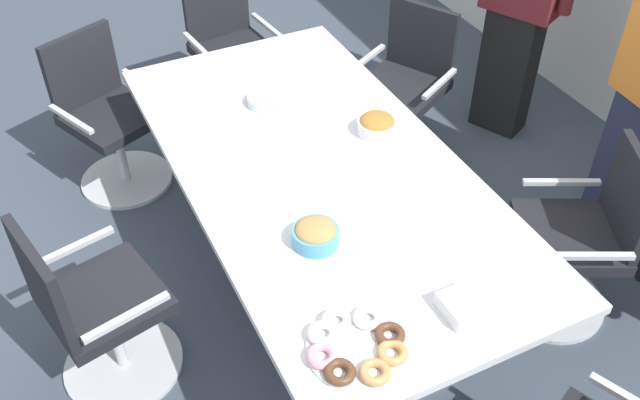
# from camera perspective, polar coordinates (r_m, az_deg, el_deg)

# --- Properties ---
(ground_plane) EXTENTS (10.00, 10.00, 0.01)m
(ground_plane) POSITION_cam_1_polar(r_m,az_deg,el_deg) (3.70, 0.00, -6.48)
(ground_plane) COLOR #3D4754
(conference_table) EXTENTS (2.40, 1.20, 0.75)m
(conference_table) POSITION_cam_1_polar(r_m,az_deg,el_deg) (3.26, 0.00, 0.99)
(conference_table) COLOR silver
(conference_table) RESTS_ON ground
(office_chair_0) EXTENTS (0.65, 0.65, 0.91)m
(office_chair_0) POSITION_cam_1_polar(r_m,az_deg,el_deg) (3.16, -17.65, -8.78)
(office_chair_0) COLOR silver
(office_chair_0) RESTS_ON ground
(office_chair_3) EXTENTS (0.72, 0.72, 0.91)m
(office_chair_3) POSITION_cam_1_polar(r_m,az_deg,el_deg) (3.51, 20.09, -3.39)
(office_chair_3) COLOR silver
(office_chair_3) RESTS_ON ground
(office_chair_4) EXTENTS (0.73, 0.73, 0.91)m
(office_chair_4) POSITION_cam_1_polar(r_m,az_deg,el_deg) (4.36, 6.84, 8.64)
(office_chair_4) COLOR silver
(office_chair_4) RESTS_ON ground
(office_chair_5) EXTENTS (0.60, 0.60, 0.91)m
(office_chair_5) POSITION_cam_1_polar(r_m,az_deg,el_deg) (4.73, -7.17, 11.41)
(office_chair_5) COLOR silver
(office_chair_5) RESTS_ON ground
(office_chair_6) EXTENTS (0.71, 0.71, 0.91)m
(office_chair_6) POSITION_cam_1_polar(r_m,az_deg,el_deg) (4.24, -16.65, 6.03)
(office_chair_6) COLOR silver
(office_chair_6) RESTS_ON ground
(snack_bowl_pretzels) EXTENTS (0.19, 0.19, 0.10)m
(snack_bowl_pretzels) POSITION_cam_1_polar(r_m,az_deg,el_deg) (3.38, 4.61, 6.09)
(snack_bowl_pretzels) COLOR white
(snack_bowl_pretzels) RESTS_ON conference_table
(snack_bowl_cookies) EXTENTS (0.19, 0.19, 0.10)m
(snack_bowl_cookies) POSITION_cam_1_polar(r_m,az_deg,el_deg) (2.78, -0.36, -2.73)
(snack_bowl_cookies) COLOR #4C9EC6
(snack_bowl_cookies) RESTS_ON conference_table
(donut_platter) EXTENTS (0.36, 0.36, 0.04)m
(donut_platter) POSITION_cam_1_polar(r_m,az_deg,el_deg) (2.46, 2.90, -11.65)
(donut_platter) COLOR white
(donut_platter) RESTS_ON conference_table
(plate_stack) EXTENTS (0.21, 0.21, 0.05)m
(plate_stack) POSITION_cam_1_polar(r_m,az_deg,el_deg) (3.59, -4.22, 8.06)
(plate_stack) COLOR white
(plate_stack) RESTS_ON conference_table
(napkin_pile) EXTENTS (0.16, 0.16, 0.06)m
(napkin_pile) POSITION_cam_1_polar(r_m,az_deg,el_deg) (2.61, 11.51, -8.32)
(napkin_pile) COLOR white
(napkin_pile) RESTS_ON conference_table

